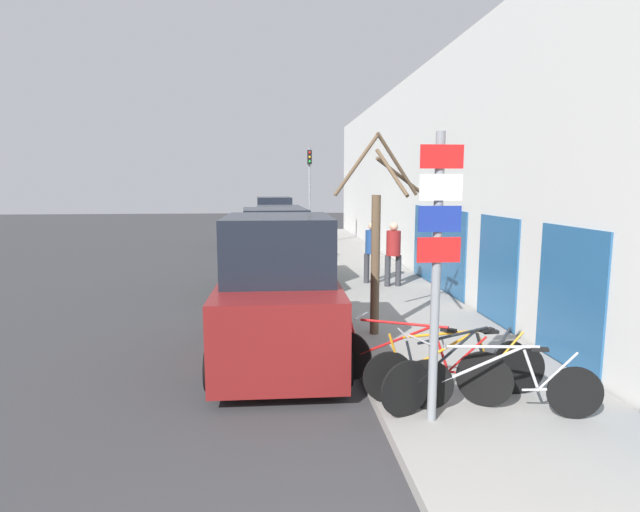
{
  "coord_description": "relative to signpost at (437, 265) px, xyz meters",
  "views": [
    {
      "loc": [
        -0.31,
        -1.56,
        2.95
      ],
      "look_at": [
        0.55,
        7.33,
        1.67
      ],
      "focal_mm": 28.0,
      "sensor_mm": 36.0,
      "label": 1
    }
  ],
  "objects": [
    {
      "name": "bicycle_0",
      "position": [
        0.87,
        0.09,
        -1.51
      ],
      "size": [
        2.32,
        0.69,
        0.89
      ],
      "rotation": [
        0.0,
        0.0,
        1.33
      ],
      "color": "black",
      "rests_on": "sidewalk_curb"
    },
    {
      "name": "street_tree",
      "position": [
        0.08,
        3.55,
        -0.14
      ],
      "size": [
        1.95,
        1.75,
        3.75
      ],
      "color": "brown",
      "rests_on": "sidewalk_curb"
    },
    {
      "name": "building_facade",
      "position": [
        2.78,
        10.0,
        1.18
      ],
      "size": [
        0.23,
        32.0,
        6.5
      ],
      "color": "silver",
      "rests_on": "ground"
    },
    {
      "name": "bicycle_1",
      "position": [
        0.51,
        0.44,
        -1.48
      ],
      "size": [
        2.27,
        0.91,
        0.97
      ],
      "rotation": [
        0.0,
        0.0,
        1.94
      ],
      "color": "black",
      "rests_on": "sidewalk_curb"
    },
    {
      "name": "sidewalk_curb",
      "position": [
        1.03,
        10.08,
        -1.97
      ],
      "size": [
        3.2,
        32.0,
        0.15
      ],
      "color": "gray",
      "rests_on": "ground"
    },
    {
      "name": "pedestrian_far",
      "position": [
        1.45,
        7.9,
        -0.86
      ],
      "size": [
        0.47,
        0.4,
        1.78
      ],
      "rotation": [
        0.0,
        0.0,
        0.04
      ],
      "color": "#333338",
      "rests_on": "sidewalk_curb"
    },
    {
      "name": "ground_plane",
      "position": [
        -1.57,
        7.28,
        -2.04
      ],
      "size": [
        80.0,
        80.0,
        0.0
      ],
      "primitive_type": "plane",
      "color": "#333335"
    },
    {
      "name": "parked_car_3",
      "position": [
        -1.77,
        18.83,
        -0.98
      ],
      "size": [
        2.12,
        4.51,
        2.36
      ],
      "rotation": [
        0.0,
        0.0,
        0.04
      ],
      "color": "black",
      "rests_on": "ground"
    },
    {
      "name": "parked_car_1",
      "position": [
        -1.81,
        8.42,
        -1.0
      ],
      "size": [
        2.3,
        4.42,
        2.3
      ],
      "rotation": [
        0.0,
        0.0,
        0.05
      ],
      "color": "#144728",
      "rests_on": "ground"
    },
    {
      "name": "parked_car_2",
      "position": [
        -1.62,
        13.47,
        -1.05
      ],
      "size": [
        2.13,
        4.63,
        2.16
      ],
      "rotation": [
        0.0,
        0.0,
        0.03
      ],
      "color": "#B2B7BC",
      "rests_on": "ground"
    },
    {
      "name": "traffic_light",
      "position": [
        -0.13,
        17.69,
        0.99
      ],
      "size": [
        0.2,
        0.3,
        4.5
      ],
      "color": "gray",
      "rests_on": "sidewalk_curb"
    },
    {
      "name": "signpost",
      "position": [
        0.0,
        0.0,
        0.0
      ],
      "size": [
        0.5,
        0.13,
        3.39
      ],
      "color": "gray",
      "rests_on": "sidewalk_curb"
    },
    {
      "name": "parked_car_0",
      "position": [
        -1.78,
        2.77,
        -0.95
      ],
      "size": [
        2.17,
        4.23,
        2.45
      ],
      "rotation": [
        0.0,
        0.0,
        -0.02
      ],
      "color": "maroon",
      "rests_on": "ground"
    },
    {
      "name": "pedestrian_near",
      "position": [
        0.96,
        8.44,
        -0.88
      ],
      "size": [
        0.46,
        0.39,
        1.75
      ],
      "rotation": [
        0.0,
        0.0,
        3.16
      ],
      "color": "#333338",
      "rests_on": "sidewalk_curb"
    },
    {
      "name": "bicycle_2",
      "position": [
        0.51,
        0.6,
        -1.49
      ],
      "size": [
        2.51,
        0.44,
        0.93
      ],
      "rotation": [
        0.0,
        0.0,
        1.62
      ],
      "color": "black",
      "rests_on": "sidewalk_curb"
    },
    {
      "name": "bicycle_3",
      "position": [
        -0.01,
        0.84,
        -1.47
      ],
      "size": [
        2.2,
        1.47,
        0.98
      ],
      "rotation": [
        0.0,
        0.0,
        0.99
      ],
      "color": "black",
      "rests_on": "sidewalk_curb"
    }
  ]
}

